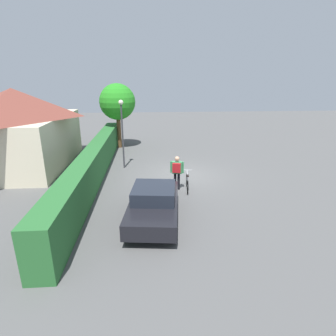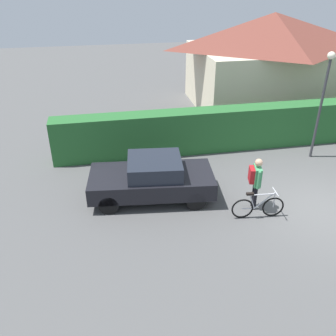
{
  "view_description": "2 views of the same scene",
  "coord_description": "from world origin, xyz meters",
  "px_view_note": "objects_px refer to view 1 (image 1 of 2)",
  "views": [
    {
      "loc": [
        -14.7,
        1.85,
        5.41
      ],
      "look_at": [
        -2.65,
        0.99,
        1.36
      ],
      "focal_mm": 29.03,
      "sensor_mm": 36.0,
      "label": 1
    },
    {
      "loc": [
        -6.54,
        -8.46,
        6.73
      ],
      "look_at": [
        -4.68,
        1.17,
        1.34
      ],
      "focal_mm": 38.98,
      "sensor_mm": 36.0,
      "label": 2
    }
  ],
  "objects_px": {
    "parked_car_near": "(154,204)",
    "person_rider": "(177,170)",
    "bicycle": "(187,183)",
    "tree_kerbside": "(117,102)",
    "street_lamp": "(122,125)"
  },
  "relations": [
    {
      "from": "bicycle",
      "to": "tree_kerbside",
      "type": "relative_size",
      "value": 0.33
    },
    {
      "from": "street_lamp",
      "to": "tree_kerbside",
      "type": "xyz_separation_m",
      "value": [
        5.28,
        0.78,
        0.88
      ]
    },
    {
      "from": "street_lamp",
      "to": "bicycle",
      "type": "bearing_deg",
      "value": -137.63
    },
    {
      "from": "parked_car_near",
      "to": "tree_kerbside",
      "type": "xyz_separation_m",
      "value": [
        12.04,
        2.5,
        2.85
      ]
    },
    {
      "from": "bicycle",
      "to": "tree_kerbside",
      "type": "bearing_deg",
      "value": 25.02
    },
    {
      "from": "person_rider",
      "to": "tree_kerbside",
      "type": "height_order",
      "value": "tree_kerbside"
    },
    {
      "from": "bicycle",
      "to": "street_lamp",
      "type": "xyz_separation_m",
      "value": [
        3.79,
        3.46,
        2.32
      ]
    },
    {
      "from": "person_rider",
      "to": "street_lamp",
      "type": "distance_m",
      "value": 5.02
    },
    {
      "from": "tree_kerbside",
      "to": "street_lamp",
      "type": "bearing_deg",
      "value": -171.65
    },
    {
      "from": "street_lamp",
      "to": "tree_kerbside",
      "type": "distance_m",
      "value": 5.41
    },
    {
      "from": "parked_car_near",
      "to": "street_lamp",
      "type": "xyz_separation_m",
      "value": [
        6.76,
        1.72,
        1.97
      ]
    },
    {
      "from": "bicycle",
      "to": "street_lamp",
      "type": "distance_m",
      "value": 5.63
    },
    {
      "from": "bicycle",
      "to": "person_rider",
      "type": "xyz_separation_m",
      "value": [
        0.06,
        0.52,
        0.68
      ]
    },
    {
      "from": "parked_car_near",
      "to": "person_rider",
      "type": "bearing_deg",
      "value": -21.77
    },
    {
      "from": "parked_car_near",
      "to": "bicycle",
      "type": "height_order",
      "value": "parked_car_near"
    }
  ]
}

